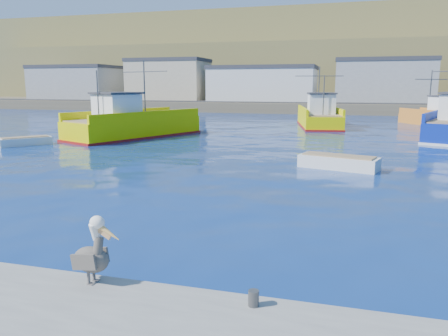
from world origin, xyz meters
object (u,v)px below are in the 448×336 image
boat_orange (435,116)px  pelican (93,254)px  skiff_left (26,142)px  trawler_yellow_a (132,124)px  skiff_mid (338,163)px  trawler_yellow_b (319,117)px

boat_orange → pelican: boat_orange is taller
boat_orange → skiff_left: 41.78m
trawler_yellow_a → skiff_mid: bearing=-30.1°
trawler_yellow_b → skiff_mid: trawler_yellow_b is taller
skiff_mid → pelican: bearing=-105.1°
pelican → skiff_mid: bearing=74.9°
trawler_yellow_a → skiff_left: (-5.25, -6.97, -0.85)m
trawler_yellow_b → skiff_mid: size_ratio=2.59×
pelican → trawler_yellow_b: bearing=87.2°
trawler_yellow_a → skiff_mid: trawler_yellow_a is taller
skiff_left → pelican: bearing=-47.5°
trawler_yellow_a → boat_orange: size_ratio=1.53×
trawler_yellow_a → trawler_yellow_b: 20.39m
trawler_yellow_a → skiff_mid: size_ratio=2.97×
boat_orange → skiff_mid: (-9.82, -29.31, -0.73)m
trawler_yellow_b → boat_orange: 13.45m
skiff_mid → trawler_yellow_b: bearing=96.0°
skiff_left → pelican: size_ratio=2.48×
trawler_yellow_a → boat_orange: bearing=35.0°
trawler_yellow_b → pelican: trawler_yellow_b is taller
skiff_mid → pelican: 17.35m
boat_orange → skiff_mid: boat_orange is taller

